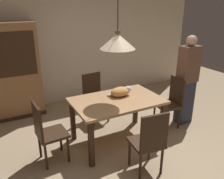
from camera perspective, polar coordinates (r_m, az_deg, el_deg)
The scene contains 11 objects.
ground at distance 3.62m, azimuth 5.88°, elevation -16.46°, with size 10.00×10.00×0.00m, color tan.
back_wall at distance 5.33m, azimuth -9.79°, elevation 12.59°, with size 6.40×0.10×2.90m, color beige.
dining_table at distance 3.67m, azimuth 1.26°, elevation -3.96°, with size 1.40×0.90×0.75m.
chair_far_back at distance 4.44m, azimuth -4.37°, elevation -1.39°, with size 0.44×0.44×0.93m.
chair_left_side at distance 3.38m, azimuth -15.92°, elevation -9.71°, with size 0.42×0.42×0.93m.
chair_near_front at distance 3.09m, azimuth 9.22°, elevation -12.32°, with size 0.44×0.44×0.93m.
chair_right_side at distance 4.33m, azimuth 14.45°, elevation -2.60°, with size 0.44×0.44×0.93m.
cat_sleeping at distance 3.74m, azimuth 2.24°, elevation -0.48°, with size 0.39×0.23×0.16m.
pendant_lamp at distance 3.37m, azimuth 1.39°, elevation 11.90°, with size 0.52×0.52×1.30m.
hutch_bookcase at distance 4.86m, azimuth -23.92°, elevation 3.55°, with size 1.12×0.45×1.85m.
person_standing at distance 4.44m, azimuth 18.02°, elevation 2.07°, with size 0.36×0.22×1.66m.
Camera 1 is at (-1.65, -2.36, 2.18)m, focal length 37.00 mm.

